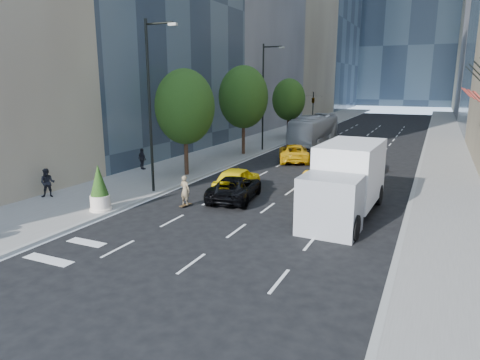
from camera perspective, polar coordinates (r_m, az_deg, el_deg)
The scene contains 22 objects.
ground at distance 20.22m, azimuth -3.06°, elevation -6.38°, with size 160.00×160.00×0.00m, color black.
sidewalk_left at distance 50.61m, azimuth 3.72°, elevation 5.45°, with size 6.00×120.00×0.15m, color slate.
sidewalk_right at distance 47.34m, azimuth 25.77°, elevation 3.66°, with size 4.00×120.00×0.15m, color slate.
lamp_near at distance 25.85m, azimuth -11.69°, elevation 10.76°, with size 2.13×0.22×10.00m.
lamp_far at distance 41.75m, azimuth 3.32°, elevation 11.76°, with size 2.13×0.22×10.00m.
tree_near at distance 30.52m, azimuth -7.37°, elevation 9.64°, with size 4.20×4.20×7.46m.
tree_mid at distance 39.34m, azimuth 0.47°, elevation 10.98°, with size 4.50×4.50×7.99m.
tree_far at distance 51.49m, azimuth 6.51°, elevation 10.60°, with size 3.90×3.90×6.92m.
traffic_signal at distance 58.94m, azimuth 9.74°, elevation 10.42°, with size 2.48×0.53×5.20m.
facade_flags at distance 26.92m, azimuth 28.83°, elevation 10.33°, with size 1.85×13.30×2.05m.
skateboarder at distance 23.47m, azimuth -7.33°, elevation -1.62°, with size 0.60×0.39×1.64m, color #79684B.
black_sedan_lincoln at distance 24.75m, azimuth -0.65°, elevation -1.05°, with size 2.31×5.01×1.39m, color black.
black_sedan_mercedes at distance 21.64m, azimuth 11.10°, elevation -3.40°, with size 1.92×4.71×1.37m, color black.
taxi_a at distance 26.46m, azimuth -0.38°, elevation 0.08°, with size 1.86×4.63×1.58m, color yellow.
taxi_b at distance 27.35m, azimuth 10.26°, elevation -0.02°, with size 1.36×3.89×1.28m, color #F1AA0C.
taxi_c at distance 37.02m, azimuth 7.19°, elevation 3.62°, with size 2.44×5.28×1.47m, color #D1970B.
taxi_d at distance 34.11m, azimuth 16.33°, elevation 2.39°, with size 2.05×5.04×1.46m, color yellow.
city_bus at distance 47.72m, azimuth 9.87°, elevation 6.63°, with size 2.63×11.23×3.13m, color #BABCC1.
box_truck at distance 22.14m, azimuth 13.88°, elevation -0.05°, with size 3.05×7.70×3.63m.
pedestrian_a at distance 27.06m, azimuth -24.28°, elevation -0.35°, with size 0.82×0.64×1.69m, color black.
pedestrian_b at distance 33.37m, azimuth -12.90°, elevation 2.75°, with size 0.94×0.39×1.61m, color black.
planter_shrub at distance 23.21m, azimuth -18.26°, elevation -1.11°, with size 1.01×1.01×2.43m.
Camera 1 is at (8.92, -16.86, 6.70)m, focal length 32.00 mm.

